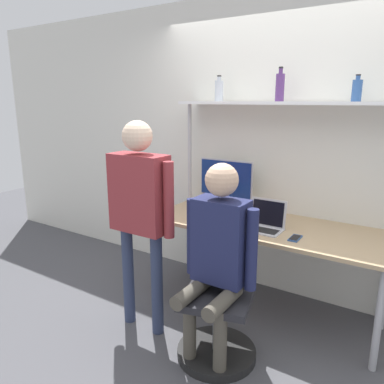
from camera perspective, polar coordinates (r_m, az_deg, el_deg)
The scene contains 13 objects.
ground_plane at distance 3.19m, azimuth 7.75°, elevation -20.23°, with size 12.00×12.00×0.00m, color #4C4C51.
wall_back at distance 3.45m, azimuth 14.44°, elevation 6.24°, with size 8.00×0.06×2.70m.
desk at distance 3.21m, azimuth 11.32°, elevation -6.01°, with size 1.97×0.78×0.77m.
shelf_unit at distance 3.24m, azimuth 13.51°, elevation 9.41°, with size 1.87×0.32×1.77m.
monitor at distance 3.52m, azimuth 5.17°, elevation 1.63°, with size 0.54×0.18×0.47m.
laptop at distance 3.06m, azimuth 11.14°, elevation -4.36°, with size 0.30×0.23×0.24m.
cell_phone at distance 2.92m, azimuth 15.44°, elevation -6.78°, with size 0.07×0.15×0.01m.
office_chair at distance 2.80m, azimuth 4.05°, elevation -18.37°, with size 0.56×0.56×0.94m.
person_seated at distance 2.51m, azimuth 3.93°, elevation -8.61°, with size 0.53×0.47×1.39m.
person_standing at distance 2.81m, azimuth -8.00°, elevation -1.31°, with size 0.62×0.22×1.64m.
bottle_purple at distance 3.25m, azimuth 13.26°, elevation 15.34°, with size 0.07×0.07×0.27m.
bottle_blue at distance 3.10m, azimuth 23.83°, elevation 14.02°, with size 0.07×0.07×0.19m.
bottle_clear at distance 3.48m, azimuth 4.14°, elevation 15.20°, with size 0.08×0.08×0.23m.
Camera 1 is at (1.08, -2.42, 1.78)m, focal length 35.00 mm.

